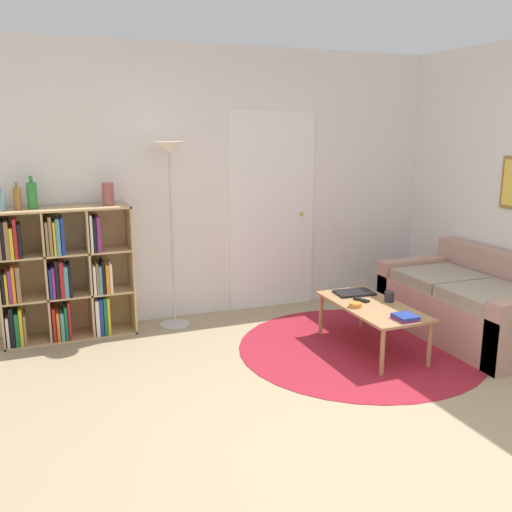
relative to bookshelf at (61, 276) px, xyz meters
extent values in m
plane|color=tan|center=(1.55, -2.57, -0.57)|extent=(14.00, 14.00, 0.00)
cube|color=silver|center=(1.55, 0.21, 0.73)|extent=(7.56, 0.05, 2.60)
cube|color=white|center=(2.09, 0.18, 0.44)|extent=(0.93, 0.02, 2.00)
sphere|color=tan|center=(2.42, 0.15, 0.40)|extent=(0.04, 0.04, 0.04)
cube|color=silver|center=(3.86, -1.19, 0.73)|extent=(0.05, 5.76, 2.60)
cylinder|color=maroon|center=(2.32, -1.21, -0.56)|extent=(2.07, 2.07, 0.01)
cube|color=tan|center=(0.61, 0.00, 0.02)|extent=(0.02, 0.34, 1.17)
cube|color=tan|center=(0.06, 0.00, 0.59)|extent=(1.12, 0.34, 0.02)
cube|color=tan|center=(0.06, 0.00, -0.56)|extent=(1.12, 0.34, 0.02)
cube|color=tan|center=(0.06, 0.16, 0.02)|extent=(1.12, 0.02, 1.17)
cube|color=tan|center=(-0.13, 0.00, 0.02)|extent=(0.02, 0.32, 1.13)
cube|color=tan|center=(0.24, 0.00, 0.02)|extent=(0.02, 0.32, 1.13)
cube|color=tan|center=(0.06, 0.00, -0.17)|extent=(1.09, 0.32, 0.02)
cube|color=tan|center=(0.06, 0.00, 0.21)|extent=(1.09, 0.32, 0.02)
cube|color=silver|center=(-0.47, -0.05, -0.42)|extent=(0.02, 0.22, 0.26)
cube|color=black|center=(-0.43, -0.06, -0.38)|extent=(0.03, 0.20, 0.34)
cube|color=#196B38|center=(-0.39, -0.03, -0.40)|extent=(0.03, 0.27, 0.29)
cube|color=gold|center=(-0.36, -0.07, -0.39)|extent=(0.03, 0.19, 0.32)
cube|color=olive|center=(-0.33, -0.04, -0.42)|extent=(0.02, 0.24, 0.27)
cube|color=#B21E23|center=(-0.09, -0.03, -0.40)|extent=(0.03, 0.27, 0.30)
cube|color=orange|center=(-0.06, -0.03, -0.42)|extent=(0.03, 0.26, 0.26)
cube|color=teal|center=(-0.03, -0.05, -0.42)|extent=(0.03, 0.22, 0.25)
cube|color=#196B38|center=(0.01, -0.05, -0.40)|extent=(0.02, 0.23, 0.30)
cube|color=#B21E23|center=(0.03, -0.05, -0.38)|extent=(0.02, 0.24, 0.34)
cube|color=silver|center=(0.27, -0.07, -0.39)|extent=(0.03, 0.19, 0.33)
cube|color=navy|center=(0.31, -0.04, -0.38)|extent=(0.03, 0.26, 0.34)
cube|color=#196B38|center=(0.34, -0.05, -0.38)|extent=(0.03, 0.23, 0.34)
cube|color=gold|center=(0.37, -0.06, -0.38)|extent=(0.02, 0.20, 0.34)
cube|color=black|center=(-0.47, -0.06, -0.03)|extent=(0.02, 0.20, 0.26)
cube|color=gold|center=(-0.44, -0.04, -0.04)|extent=(0.02, 0.25, 0.25)
cube|color=#7F287A|center=(-0.42, -0.07, -0.02)|extent=(0.03, 0.19, 0.28)
cube|color=orange|center=(-0.39, -0.03, -0.01)|extent=(0.03, 0.26, 0.30)
cube|color=olive|center=(-0.35, -0.06, -0.01)|extent=(0.03, 0.20, 0.30)
cube|color=navy|center=(-0.10, -0.05, -0.03)|extent=(0.02, 0.22, 0.26)
cube|color=#7F287A|center=(-0.07, -0.04, -0.02)|extent=(0.02, 0.25, 0.27)
cube|color=black|center=(-0.04, -0.05, 0.00)|extent=(0.03, 0.23, 0.33)
cube|color=#B21E23|center=(0.00, -0.04, -0.01)|extent=(0.03, 0.25, 0.31)
cube|color=teal|center=(0.03, -0.03, -0.02)|extent=(0.03, 0.27, 0.28)
cube|color=black|center=(0.06, -0.06, -0.02)|extent=(0.02, 0.20, 0.29)
cube|color=silver|center=(0.27, -0.04, -0.03)|extent=(0.02, 0.24, 0.26)
cube|color=olive|center=(0.29, -0.06, -0.02)|extent=(0.02, 0.20, 0.28)
cube|color=teal|center=(0.32, -0.04, -0.04)|extent=(0.02, 0.24, 0.25)
cube|color=black|center=(0.35, -0.06, -0.02)|extent=(0.02, 0.21, 0.29)
cube|color=orange|center=(0.38, -0.03, -0.03)|extent=(0.03, 0.26, 0.26)
cube|color=silver|center=(0.41, -0.04, -0.03)|extent=(0.02, 0.24, 0.27)
cube|color=black|center=(-0.44, -0.05, 0.37)|extent=(0.02, 0.22, 0.31)
cube|color=olive|center=(-0.40, -0.04, 0.37)|extent=(0.03, 0.25, 0.31)
cube|color=gold|center=(-0.37, -0.07, 0.34)|extent=(0.03, 0.20, 0.26)
cube|color=#B21E23|center=(-0.34, -0.07, 0.38)|extent=(0.03, 0.19, 0.33)
cube|color=black|center=(-0.31, -0.07, 0.36)|extent=(0.03, 0.19, 0.29)
cube|color=olive|center=(-0.10, -0.06, 0.36)|extent=(0.02, 0.21, 0.29)
cube|color=olive|center=(-0.07, -0.03, 0.38)|extent=(0.03, 0.27, 0.33)
cube|color=gold|center=(-0.04, -0.03, 0.36)|extent=(0.02, 0.27, 0.29)
cube|color=teal|center=(-0.01, -0.05, 0.37)|extent=(0.03, 0.23, 0.31)
cube|color=navy|center=(0.03, -0.05, 0.38)|extent=(0.03, 0.23, 0.32)
cube|color=silver|center=(0.27, -0.06, 0.38)|extent=(0.02, 0.21, 0.32)
cube|color=black|center=(0.29, -0.04, 0.36)|extent=(0.03, 0.26, 0.30)
cube|color=#7F287A|center=(0.33, -0.04, 0.37)|extent=(0.03, 0.25, 0.31)
cylinder|color=#B7B7BC|center=(0.99, -0.05, -0.56)|extent=(0.28, 0.28, 0.01)
cylinder|color=#B7B7BC|center=(0.99, -0.05, 0.29)|extent=(0.02, 0.02, 1.62)
cone|color=white|center=(0.99, -0.05, 1.10)|extent=(0.28, 0.28, 0.10)
cube|color=tan|center=(3.37, -1.32, -0.35)|extent=(0.88, 1.60, 0.42)
cube|color=tan|center=(3.74, -1.32, -0.19)|extent=(0.16, 1.60, 0.74)
cube|color=tan|center=(3.37, -0.60, -0.28)|extent=(0.88, 0.16, 0.56)
cube|color=#9F957E|center=(3.29, -1.63, -0.09)|extent=(0.68, 0.62, 0.10)
cube|color=#9F957E|center=(3.29, -1.00, -0.09)|extent=(0.68, 0.62, 0.10)
cube|color=#AD7F51|center=(2.39, -1.25, -0.19)|extent=(0.52, 1.06, 0.02)
cylinder|color=#AD7F51|center=(2.18, -1.74, -0.38)|extent=(0.04, 0.04, 0.37)
cylinder|color=#AD7F51|center=(2.18, -0.77, -0.38)|extent=(0.04, 0.04, 0.37)
cylinder|color=#AD7F51|center=(2.61, -1.74, -0.38)|extent=(0.04, 0.04, 0.37)
cylinder|color=#AD7F51|center=(2.61, -0.77, -0.38)|extent=(0.04, 0.04, 0.37)
cube|color=black|center=(2.42, -0.92, -0.16)|extent=(0.35, 0.25, 0.02)
cylinder|color=orange|center=(2.23, -1.25, -0.16)|extent=(0.11, 0.11, 0.04)
cube|color=#7F287A|center=(2.42, -1.67, -0.16)|extent=(0.16, 0.17, 0.02)
cube|color=navy|center=(2.42, -1.67, -0.14)|extent=(0.16, 0.17, 0.02)
cylinder|color=#28282D|center=(2.57, -1.23, -0.13)|extent=(0.08, 0.08, 0.09)
cube|color=black|center=(2.36, -1.13, -0.16)|extent=(0.09, 0.15, 0.02)
cylinder|color=#6B93A3|center=(-0.43, -0.03, 0.68)|extent=(0.08, 0.08, 0.16)
cylinder|color=olive|center=(-0.30, -0.01, 0.70)|extent=(0.06, 0.06, 0.18)
cylinder|color=olive|center=(-0.30, -0.01, 0.81)|extent=(0.02, 0.02, 0.05)
cylinder|color=#2D8438|center=(-0.18, 0.01, 0.71)|extent=(0.08, 0.08, 0.22)
cylinder|color=#2D8438|center=(-0.18, 0.01, 0.85)|extent=(0.03, 0.03, 0.06)
cylinder|color=#934C47|center=(0.44, 0.00, 0.70)|extent=(0.10, 0.10, 0.20)
camera|label=1|loc=(-0.21, -5.13, 1.28)|focal=40.00mm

